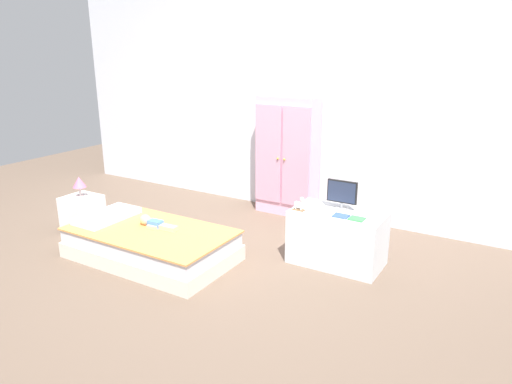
{
  "coord_description": "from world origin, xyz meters",
  "views": [
    {
      "loc": [
        2.23,
        -3.13,
        1.81
      ],
      "look_at": [
        0.18,
        0.31,
        0.58
      ],
      "focal_mm": 32.97,
      "sensor_mm": 36.0,
      "label": 1
    }
  ],
  "objects_px": {
    "nightstand": "(83,215)",
    "rocking_horse_toy": "(300,204)",
    "bed": "(151,244)",
    "tv_monitor": "(342,193)",
    "table_lamp": "(79,183)",
    "doll": "(151,222)",
    "book_blue": "(341,216)",
    "wardrobe": "(287,156)",
    "tv_stand": "(337,238)",
    "book_green": "(357,219)"
  },
  "relations": [
    {
      "from": "book_blue",
      "to": "book_green",
      "type": "height_order",
      "value": "same"
    },
    {
      "from": "tv_monitor",
      "to": "book_green",
      "type": "xyz_separation_m",
      "value": [
        0.2,
        -0.18,
        -0.14
      ]
    },
    {
      "from": "tv_stand",
      "to": "book_blue",
      "type": "bearing_deg",
      "value": -59.81
    },
    {
      "from": "book_blue",
      "to": "tv_stand",
      "type": "bearing_deg",
      "value": 120.19
    },
    {
      "from": "wardrobe",
      "to": "tv_stand",
      "type": "bearing_deg",
      "value": -43.8
    },
    {
      "from": "nightstand",
      "to": "rocking_horse_toy",
      "type": "xyz_separation_m",
      "value": [
        2.15,
        0.52,
        0.34
      ]
    },
    {
      "from": "tv_stand",
      "to": "rocking_horse_toy",
      "type": "xyz_separation_m",
      "value": [
        -0.3,
        -0.14,
        0.3
      ]
    },
    {
      "from": "wardrobe",
      "to": "book_blue",
      "type": "distance_m",
      "value": 1.48
    },
    {
      "from": "wardrobe",
      "to": "tv_monitor",
      "type": "bearing_deg",
      "value": -41.64
    },
    {
      "from": "tv_stand",
      "to": "tv_monitor",
      "type": "xyz_separation_m",
      "value": [
        -0.01,
        0.08,
        0.38
      ]
    },
    {
      "from": "bed",
      "to": "wardrobe",
      "type": "height_order",
      "value": "wardrobe"
    },
    {
      "from": "nightstand",
      "to": "rocking_horse_toy",
      "type": "relative_size",
      "value": 3.15
    },
    {
      "from": "doll",
      "to": "rocking_horse_toy",
      "type": "xyz_separation_m",
      "value": [
        1.2,
        0.54,
        0.22
      ]
    },
    {
      "from": "tv_stand",
      "to": "book_green",
      "type": "relative_size",
      "value": 6.39
    },
    {
      "from": "table_lamp",
      "to": "book_green",
      "type": "relative_size",
      "value": 1.68
    },
    {
      "from": "tv_stand",
      "to": "table_lamp",
      "type": "bearing_deg",
      "value": -164.79
    },
    {
      "from": "bed",
      "to": "doll",
      "type": "xyz_separation_m",
      "value": [
        -0.05,
        0.07,
        0.18
      ]
    },
    {
      "from": "wardrobe",
      "to": "tv_stand",
      "type": "height_order",
      "value": "wardrobe"
    },
    {
      "from": "nightstand",
      "to": "book_blue",
      "type": "xyz_separation_m",
      "value": [
        2.51,
        0.57,
        0.28
      ]
    },
    {
      "from": "nightstand",
      "to": "book_blue",
      "type": "distance_m",
      "value": 2.59
    },
    {
      "from": "tv_monitor",
      "to": "wardrobe",
      "type": "bearing_deg",
      "value": 138.36
    },
    {
      "from": "tv_stand",
      "to": "tv_monitor",
      "type": "bearing_deg",
      "value": 96.42
    },
    {
      "from": "table_lamp",
      "to": "wardrobe",
      "type": "xyz_separation_m",
      "value": [
        1.47,
        1.61,
        0.13
      ]
    },
    {
      "from": "book_blue",
      "to": "book_green",
      "type": "bearing_deg",
      "value": 0.0
    },
    {
      "from": "bed",
      "to": "tv_stand",
      "type": "bearing_deg",
      "value": 27.4
    },
    {
      "from": "tv_monitor",
      "to": "table_lamp",
      "type": "bearing_deg",
      "value": -163.09
    },
    {
      "from": "wardrobe",
      "to": "tv_monitor",
      "type": "relative_size",
      "value": 4.98
    },
    {
      "from": "bed",
      "to": "book_green",
      "type": "bearing_deg",
      "value": 21.61
    },
    {
      "from": "bed",
      "to": "book_blue",
      "type": "distance_m",
      "value": 1.68
    },
    {
      "from": "table_lamp",
      "to": "wardrobe",
      "type": "bearing_deg",
      "value": 47.58
    },
    {
      "from": "nightstand",
      "to": "wardrobe",
      "type": "xyz_separation_m",
      "value": [
        1.47,
        1.61,
        0.46
      ]
    },
    {
      "from": "tv_stand",
      "to": "nightstand",
      "type": "bearing_deg",
      "value": -164.79
    },
    {
      "from": "book_green",
      "to": "nightstand",
      "type": "bearing_deg",
      "value": -167.94
    },
    {
      "from": "book_blue",
      "to": "nightstand",
      "type": "bearing_deg",
      "value": -167.3
    },
    {
      "from": "tv_stand",
      "to": "book_blue",
      "type": "relative_size",
      "value": 6.29
    },
    {
      "from": "nightstand",
      "to": "table_lamp",
      "type": "xyz_separation_m",
      "value": [
        0.0,
        -0.0,
        0.34
      ]
    },
    {
      "from": "wardrobe",
      "to": "book_blue",
      "type": "height_order",
      "value": "wardrobe"
    },
    {
      "from": "doll",
      "to": "tv_stand",
      "type": "distance_m",
      "value": 1.65
    },
    {
      "from": "table_lamp",
      "to": "wardrobe",
      "type": "distance_m",
      "value": 2.18
    },
    {
      "from": "doll",
      "to": "nightstand",
      "type": "relative_size",
      "value": 1.0
    },
    {
      "from": "doll",
      "to": "nightstand",
      "type": "distance_m",
      "value": 0.96
    },
    {
      "from": "nightstand",
      "to": "tv_monitor",
      "type": "relative_size",
      "value": 1.48
    },
    {
      "from": "book_blue",
      "to": "rocking_horse_toy",
      "type": "bearing_deg",
      "value": -173.47
    },
    {
      "from": "doll",
      "to": "tv_stand",
      "type": "height_order",
      "value": "tv_stand"
    },
    {
      "from": "book_blue",
      "to": "wardrobe",
      "type": "bearing_deg",
      "value": 134.95
    },
    {
      "from": "table_lamp",
      "to": "tv_monitor",
      "type": "relative_size",
      "value": 0.78
    },
    {
      "from": "bed",
      "to": "tv_monitor",
      "type": "relative_size",
      "value": 5.55
    },
    {
      "from": "bed",
      "to": "rocking_horse_toy",
      "type": "xyz_separation_m",
      "value": [
        1.16,
        0.61,
        0.4
      ]
    },
    {
      "from": "table_lamp",
      "to": "book_blue",
      "type": "bearing_deg",
      "value": 12.7
    },
    {
      "from": "table_lamp",
      "to": "rocking_horse_toy",
      "type": "distance_m",
      "value": 2.21
    }
  ]
}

